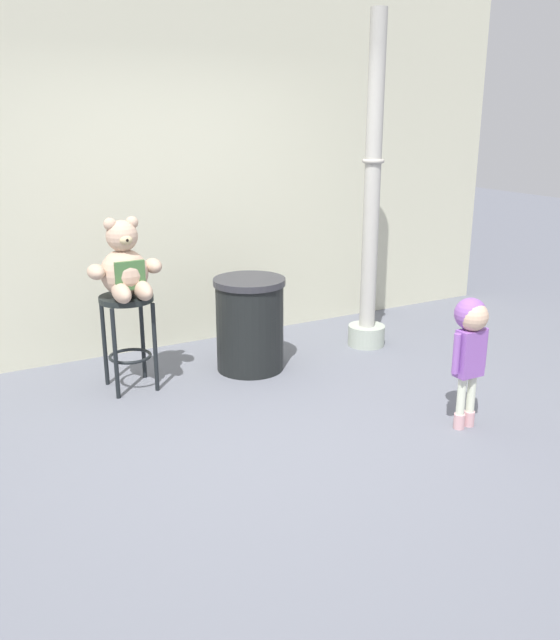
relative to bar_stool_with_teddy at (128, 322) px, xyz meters
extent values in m
plane|color=slate|center=(0.53, -1.22, -0.51)|extent=(24.00, 24.00, 0.00)
cube|color=beige|center=(0.53, 0.92, 1.39)|extent=(7.17, 0.30, 3.81)
cylinder|color=black|center=(0.00, 0.00, 0.18)|extent=(0.39, 0.39, 0.04)
cylinder|color=black|center=(-0.15, -0.15, -0.18)|extent=(0.03, 0.03, 0.67)
cylinder|color=black|center=(0.15, -0.15, -0.18)|extent=(0.03, 0.03, 0.67)
cylinder|color=black|center=(-0.15, 0.15, -0.18)|extent=(0.03, 0.03, 0.67)
cylinder|color=black|center=(0.15, 0.15, -0.18)|extent=(0.03, 0.03, 0.67)
torus|color=black|center=(0.00, 0.00, -0.26)|extent=(0.32, 0.32, 0.02)
sphere|color=tan|center=(0.00, 0.00, 0.37)|extent=(0.34, 0.34, 0.34)
cube|color=#3C6535|center=(0.00, -0.14, 0.38)|extent=(0.21, 0.03, 0.20)
sphere|color=tan|center=(0.00, 0.00, 0.64)|extent=(0.22, 0.22, 0.22)
ellipsoid|color=tan|center=(0.00, -0.10, 0.63)|extent=(0.09, 0.07, 0.07)
sphere|color=black|center=(0.00, -0.12, 0.63)|extent=(0.03, 0.03, 0.03)
sphere|color=tan|center=(-0.08, 0.00, 0.73)|extent=(0.09, 0.09, 0.09)
sphere|color=tan|center=(0.08, 0.00, 0.73)|extent=(0.09, 0.09, 0.09)
ellipsoid|color=tan|center=(-0.21, -0.03, 0.41)|extent=(0.12, 0.19, 0.11)
ellipsoid|color=tan|center=(0.21, -0.03, 0.41)|extent=(0.12, 0.19, 0.11)
ellipsoid|color=tan|center=(-0.08, -0.16, 0.27)|extent=(0.12, 0.29, 0.14)
ellipsoid|color=tan|center=(0.08, -0.16, 0.27)|extent=(0.12, 0.29, 0.14)
cylinder|color=#D4A0A5|center=(1.67, -1.71, -0.46)|extent=(0.07, 0.07, 0.10)
cylinder|color=silver|center=(1.67, -1.71, -0.28)|extent=(0.06, 0.06, 0.26)
cylinder|color=#D4A0A5|center=(1.76, -1.71, -0.46)|extent=(0.07, 0.07, 0.10)
cylinder|color=silver|center=(1.76, -1.71, -0.28)|extent=(0.06, 0.06, 0.26)
cube|color=#8F56B3|center=(1.71, -1.71, 0.00)|extent=(0.18, 0.10, 0.31)
cylinder|color=#8F56B3|center=(1.60, -1.71, 0.02)|extent=(0.04, 0.04, 0.26)
cylinder|color=#8F56B3|center=(1.83, -1.71, 0.02)|extent=(0.04, 0.04, 0.26)
sphere|color=#D8B293|center=(1.71, -1.71, 0.25)|extent=(0.19, 0.19, 0.19)
sphere|color=#8C54A9|center=(1.71, -1.69, 0.26)|extent=(0.20, 0.20, 0.20)
cylinder|color=black|center=(0.96, -0.08, -0.16)|extent=(0.53, 0.53, 0.70)
cylinder|color=#2D2D33|center=(0.96, -0.08, 0.21)|extent=(0.57, 0.57, 0.05)
cylinder|color=#A4AE9F|center=(2.12, -0.06, -0.42)|extent=(0.32, 0.32, 0.18)
cylinder|color=#ADABA2|center=(2.12, -0.06, 0.96)|extent=(0.14, 0.14, 2.58)
torus|color=#ADA89E|center=(2.12, -0.06, 1.09)|extent=(0.18, 0.18, 0.04)
camera|label=1|loc=(-1.30, -4.66, 1.48)|focal=37.89mm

